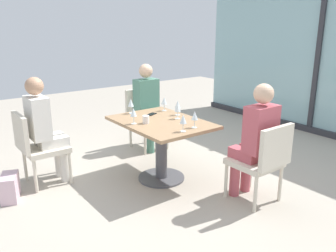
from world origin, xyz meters
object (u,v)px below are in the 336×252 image
person_far_left (149,103)px  coffee_cup (146,119)px  wine_glass_1 (131,103)px  wine_glass_4 (183,119)px  chair_front_left (36,144)px  wine_glass_2 (164,101)px  cell_phone_on_table (152,114)px  wine_glass_3 (178,105)px  person_far_right (255,137)px  dining_table_main (161,137)px  handbag_0 (10,187)px  wine_glass_0 (195,116)px  wine_glass_5 (178,108)px  chair_far_left (145,115)px  chair_far_right (263,159)px  wine_glass_6 (134,113)px  person_front_left (44,125)px

person_far_left → coffee_cup: (0.97, -0.68, 0.08)m
wine_glass_1 → wine_glass_4: 0.98m
chair_front_left → wine_glass_2: size_ratio=4.70×
cell_phone_on_table → wine_glass_3: bearing=24.1°
person_far_right → chair_front_left: bearing=-135.1°
dining_table_main → handbag_0: bearing=-108.7°
chair_front_left → dining_table_main: bearing=59.3°
person_far_left → wine_glass_1: size_ratio=6.81×
wine_glass_0 → wine_glass_5: bearing=168.6°
handbag_0 → dining_table_main: bearing=93.8°
wine_glass_1 → wine_glass_5: bearing=29.4°
person_far_left → coffee_cup: person_far_left is taller
chair_far_left → person_far_left: (0.11, -0.00, 0.20)m
chair_far_right → handbag_0: (-1.64, -2.09, -0.36)m
person_far_right → wine_glass_2: bearing=-172.9°
person_far_right → wine_glass_6: 1.35m
person_front_left → person_far_left: (-0.26, 1.61, 0.00)m
person_far_left → wine_glass_3: bearing=-10.5°
dining_table_main → chair_far_right: (1.10, 0.48, -0.04)m
wine_glass_0 → wine_glass_2: (-0.81, 0.19, 0.00)m
wine_glass_6 → cell_phone_on_table: size_ratio=1.28×
person_far_right → wine_glass_0: (-0.55, -0.35, 0.16)m
wine_glass_0 → handbag_0: wine_glass_0 is taller
wine_glass_0 → wine_glass_3: bearing=160.4°
person_far_left → wine_glass_3: size_ratio=6.81×
coffee_cup → cell_phone_on_table: 0.40m
wine_glass_1 → wine_glass_2: (0.14, 0.41, 0.00)m
chair_front_left → wine_glass_6: wine_glass_6 is taller
wine_glass_4 → dining_table_main: bearing=173.1°
person_far_left → wine_glass_5: size_ratio=6.81×
coffee_cup → wine_glass_0: bearing=35.4°
person_far_left → wine_glass_2: person_far_left is taller
wine_glass_3 → wine_glass_5: same height
person_front_left → wine_glass_1: bearing=77.7°
chair_far_right → wine_glass_5: size_ratio=4.70×
person_far_left → wine_glass_4: size_ratio=6.81×
person_far_right → wine_glass_0: bearing=-147.1°
wine_glass_5 → handbag_0: 2.04m
wine_glass_0 → handbag_0: bearing=-119.5°
person_front_left → wine_glass_4: 1.62m
dining_table_main → wine_glass_1: 0.61m
person_front_left → wine_glass_2: (0.36, 1.44, 0.16)m
wine_glass_4 → cell_phone_on_table: wine_glass_4 is taller
chair_far_left → cell_phone_on_table: 0.92m
coffee_cup → handbag_0: bearing=-110.3°
wine_glass_0 → wine_glass_1: bearing=-166.4°
coffee_cup → cell_phone_on_table: coffee_cup is taller
wine_glass_4 → handbag_0: (-1.02, -1.54, -0.72)m
chair_far_left → handbag_0: 2.19m
wine_glass_6 → person_far_left: bearing=138.4°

